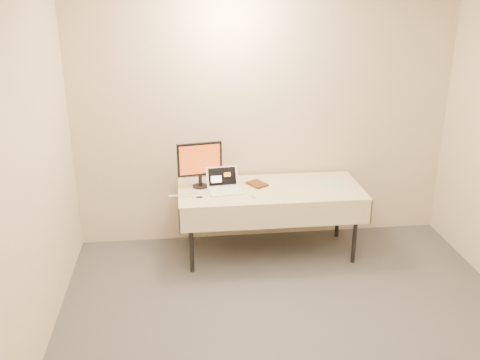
{
  "coord_description": "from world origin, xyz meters",
  "views": [
    {
      "loc": [
        -0.88,
        -2.91,
        2.73
      ],
      "look_at": [
        -0.32,
        1.99,
        0.86
      ],
      "focal_mm": 40.0,
      "sensor_mm": 36.0,
      "label": 1
    }
  ],
  "objects": [
    {
      "name": "book",
      "position": [
        -0.19,
        2.11,
        0.84
      ],
      "size": [
        0.14,
        0.1,
        0.21
      ],
      "primitive_type": "imported",
      "rotation": [
        0.0,
        0.0,
        0.53
      ],
      "color": "brown",
      "rests_on": "table"
    },
    {
      "name": "monitor",
      "position": [
        -0.7,
        2.16,
        1.01
      ],
      "size": [
        0.45,
        0.18,
        0.47
      ],
      "rotation": [
        0.0,
        0.0,
        0.16
      ],
      "color": "black",
      "rests_on": "table"
    },
    {
      "name": "usb_dongle",
      "position": [
        -0.73,
        1.87,
        0.74
      ],
      "size": [
        0.06,
        0.02,
        0.01
      ],
      "primitive_type": "cube",
      "rotation": [
        0.0,
        0.0,
        0.04
      ],
      "color": "black",
      "rests_on": "table"
    },
    {
      "name": "alarm_clock",
      "position": [
        -0.45,
        2.35,
        0.76
      ],
      "size": [
        0.13,
        0.07,
        0.05
      ],
      "rotation": [
        0.0,
        0.0,
        0.14
      ],
      "color": "black",
      "rests_on": "table"
    },
    {
      "name": "laptop",
      "position": [
        -0.47,
        2.05,
        0.79
      ],
      "size": [
        0.35,
        0.34,
        0.21
      ],
      "rotation": [
        0.0,
        0.0,
        0.11
      ],
      "color": "white",
      "rests_on": "table"
    },
    {
      "name": "back_wall",
      "position": [
        0.0,
        2.5,
        1.35
      ],
      "size": [
        4.0,
        0.1,
        2.7
      ],
      "primitive_type": "cube",
      "color": "beige",
      "rests_on": "ground"
    },
    {
      "name": "clicker",
      "position": [
        -0.2,
        1.83,
        0.75
      ],
      "size": [
        0.04,
        0.08,
        0.02
      ],
      "primitive_type": "ellipsoid",
      "rotation": [
        0.0,
        0.0,
        0.0
      ],
      "color": "#BDBDBF",
      "rests_on": "table"
    },
    {
      "name": "table",
      "position": [
        0.0,
        2.05,
        0.68
      ],
      "size": [
        1.86,
        0.81,
        0.74
      ],
      "color": "black",
      "rests_on": "ground"
    },
    {
      "name": "paper_form",
      "position": [
        0.64,
        2.07,
        0.74
      ],
      "size": [
        0.19,
        0.3,
        0.0
      ],
      "primitive_type": "cube",
      "rotation": [
        0.0,
        0.0,
        0.29
      ],
      "color": "#B1D8AB",
      "rests_on": "table"
    }
  ]
}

